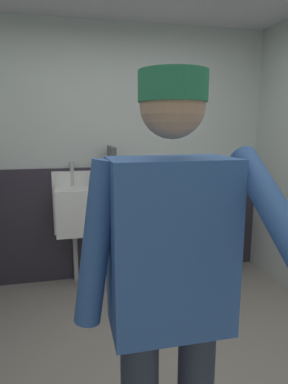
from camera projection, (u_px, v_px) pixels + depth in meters
wall_back at (109, 155)px, 3.48m from camera, size 3.91×0.12×2.59m
wainscot_band_back at (111, 222)px, 3.54m from camera, size 3.31×0.03×1.18m
urinal_left at (74, 210)px, 3.29m from camera, size 0.40×0.34×1.24m
urinal_middle at (148, 206)px, 3.45m from camera, size 0.40×0.34×1.24m
urinal_right at (215, 203)px, 3.61m from camera, size 0.40×0.34×1.24m
privacy_divider_panel at (112, 193)px, 3.27m from camera, size 0.04×0.40×0.90m
person at (171, 287)px, 1.17m from camera, size 0.64×0.60×1.75m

